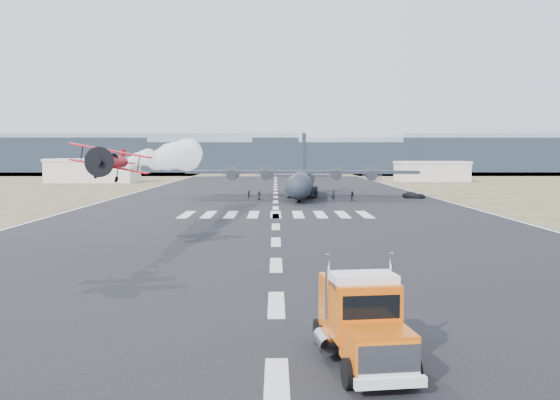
{
  "coord_description": "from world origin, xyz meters",
  "views": [
    {
      "loc": [
        -0.05,
        -33.42,
        8.22
      ],
      "look_at": [
        0.37,
        22.81,
        4.0
      ],
      "focal_mm": 40.0,
      "sensor_mm": 36.0,
      "label": 1
    }
  ],
  "objects_px": {
    "transport_aircraft": "(302,180)",
    "crew_f": "(300,196)",
    "aerobatic_biplane": "(111,161)",
    "hangar_right": "(431,171)",
    "crew_b": "(294,194)",
    "crew_e": "(259,196)",
    "crew_c": "(249,195)",
    "crew_g": "(312,196)",
    "crew_a": "(333,196)",
    "support_vehicle": "(414,195)",
    "hangar_left": "(94,170)",
    "crew_h": "(352,196)",
    "semi_truck": "(362,319)",
    "crew_d": "(316,194)"
  },
  "relations": [
    {
      "from": "crew_c",
      "to": "crew_h",
      "type": "height_order",
      "value": "crew_h"
    },
    {
      "from": "transport_aircraft",
      "to": "crew_f",
      "type": "xyz_separation_m",
      "value": [
        -0.75,
        -8.24,
        -2.4
      ]
    },
    {
      "from": "crew_e",
      "to": "crew_h",
      "type": "xyz_separation_m",
      "value": [
        16.09,
        -2.42,
        0.07
      ]
    },
    {
      "from": "aerobatic_biplane",
      "to": "support_vehicle",
      "type": "relative_size",
      "value": 1.6
    },
    {
      "from": "crew_a",
      "to": "crew_g",
      "type": "relative_size",
      "value": 1.05
    },
    {
      "from": "crew_f",
      "to": "transport_aircraft",
      "type": "bearing_deg",
      "value": -99.62
    },
    {
      "from": "crew_b",
      "to": "crew_g",
      "type": "distance_m",
      "value": 6.57
    },
    {
      "from": "crew_a",
      "to": "crew_f",
      "type": "xyz_separation_m",
      "value": [
        -5.74,
        2.01,
        -0.16
      ]
    },
    {
      "from": "support_vehicle",
      "to": "crew_b",
      "type": "height_order",
      "value": "crew_b"
    },
    {
      "from": "transport_aircraft",
      "to": "hangar_right",
      "type": "bearing_deg",
      "value": 62.76
    },
    {
      "from": "crew_e",
      "to": "crew_g",
      "type": "xyz_separation_m",
      "value": [
        9.17,
        -2.47,
        0.12
      ]
    },
    {
      "from": "crew_c",
      "to": "crew_h",
      "type": "relative_size",
      "value": 0.92
    },
    {
      "from": "hangar_left",
      "to": "crew_e",
      "type": "relative_size",
      "value": 15.75
    },
    {
      "from": "semi_truck",
      "to": "crew_f",
      "type": "height_order",
      "value": "semi_truck"
    },
    {
      "from": "hangar_right",
      "to": "crew_e",
      "type": "relative_size",
      "value": 13.18
    },
    {
      "from": "crew_e",
      "to": "support_vehicle",
      "type": "bearing_deg",
      "value": -137.06
    },
    {
      "from": "crew_c",
      "to": "crew_g",
      "type": "distance_m",
      "value": 11.78
    },
    {
      "from": "crew_a",
      "to": "crew_b",
      "type": "distance_m",
      "value": 9.09
    },
    {
      "from": "crew_a",
      "to": "crew_c",
      "type": "xyz_separation_m",
      "value": [
        -14.71,
        4.58,
        -0.16
      ]
    },
    {
      "from": "crew_f",
      "to": "crew_h",
      "type": "distance_m",
      "value": 9.1
    },
    {
      "from": "semi_truck",
      "to": "crew_d",
      "type": "bearing_deg",
      "value": 79.91
    },
    {
      "from": "semi_truck",
      "to": "crew_c",
      "type": "bearing_deg",
      "value": 87.75
    },
    {
      "from": "transport_aircraft",
      "to": "crew_c",
      "type": "bearing_deg",
      "value": -145.26
    },
    {
      "from": "crew_c",
      "to": "crew_h",
      "type": "xyz_separation_m",
      "value": [
        17.93,
        -4.14,
        0.07
      ]
    },
    {
      "from": "support_vehicle",
      "to": "crew_e",
      "type": "xyz_separation_m",
      "value": [
        -28.34,
        -4.32,
        0.19
      ]
    },
    {
      "from": "semi_truck",
      "to": "crew_h",
      "type": "height_order",
      "value": "semi_truck"
    },
    {
      "from": "semi_truck",
      "to": "hangar_left",
      "type": "bearing_deg",
      "value": 102.16
    },
    {
      "from": "semi_truck",
      "to": "aerobatic_biplane",
      "type": "relative_size",
      "value": 1.21
    },
    {
      "from": "crew_b",
      "to": "crew_d",
      "type": "bearing_deg",
      "value": 124.14
    },
    {
      "from": "hangar_left",
      "to": "crew_c",
      "type": "distance_m",
      "value": 82.14
    },
    {
      "from": "crew_b",
      "to": "support_vehicle",
      "type": "bearing_deg",
      "value": 117.34
    },
    {
      "from": "crew_b",
      "to": "crew_e",
      "type": "bearing_deg",
      "value": -36.31
    },
    {
      "from": "crew_f",
      "to": "hangar_left",
      "type": "bearing_deg",
      "value": -55.53
    },
    {
      "from": "crew_c",
      "to": "crew_e",
      "type": "xyz_separation_m",
      "value": [
        1.84,
        -1.72,
        -0.0
      ]
    },
    {
      "from": "crew_f",
      "to": "crew_g",
      "type": "xyz_separation_m",
      "value": [
        2.04,
        -1.62,
        0.12
      ]
    },
    {
      "from": "hangar_left",
      "to": "crew_b",
      "type": "xyz_separation_m",
      "value": [
        55.41,
        -65.41,
        -2.61
      ]
    },
    {
      "from": "semi_truck",
      "to": "crew_e",
      "type": "height_order",
      "value": "semi_truck"
    },
    {
      "from": "support_vehicle",
      "to": "crew_g",
      "type": "relative_size",
      "value": 2.35
    },
    {
      "from": "aerobatic_biplane",
      "to": "hangar_right",
      "type": "bearing_deg",
      "value": 67.81
    },
    {
      "from": "support_vehicle",
      "to": "crew_h",
      "type": "distance_m",
      "value": 13.98
    },
    {
      "from": "crew_e",
      "to": "hangar_right",
      "type": "bearing_deg",
      "value": -89.24
    },
    {
      "from": "crew_b",
      "to": "crew_a",
      "type": "bearing_deg",
      "value": 71.08
    },
    {
      "from": "hangar_right",
      "to": "crew_b",
      "type": "height_order",
      "value": "hangar_right"
    },
    {
      "from": "aerobatic_biplane",
      "to": "crew_c",
      "type": "bearing_deg",
      "value": 83.69
    },
    {
      "from": "transport_aircraft",
      "to": "crew_f",
      "type": "distance_m",
      "value": 8.62
    },
    {
      "from": "aerobatic_biplane",
      "to": "crew_c",
      "type": "xyz_separation_m",
      "value": [
        8.88,
        59.65,
        -6.81
      ]
    },
    {
      "from": "crew_c",
      "to": "crew_e",
      "type": "bearing_deg",
      "value": -114.54
    },
    {
      "from": "hangar_right",
      "to": "transport_aircraft",
      "type": "height_order",
      "value": "transport_aircraft"
    },
    {
      "from": "transport_aircraft",
      "to": "crew_a",
      "type": "relative_size",
      "value": 22.76
    },
    {
      "from": "crew_a",
      "to": "crew_h",
      "type": "bearing_deg",
      "value": 49.24
    }
  ]
}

